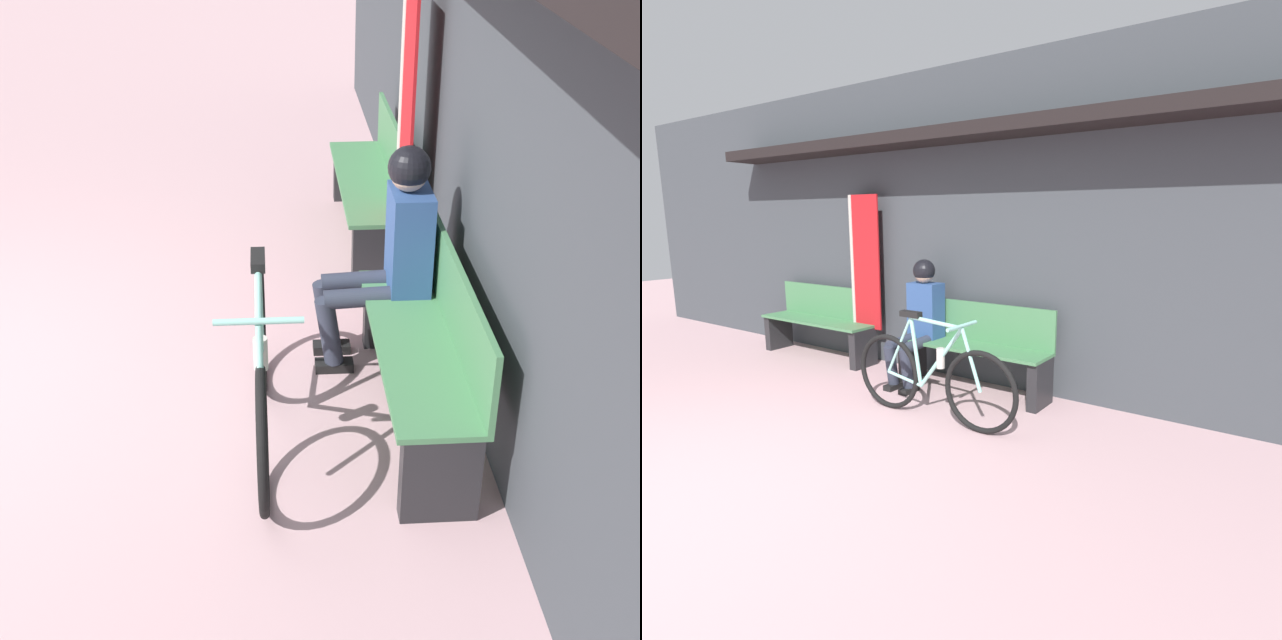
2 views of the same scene
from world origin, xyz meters
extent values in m
cube|color=#3D4247|center=(0.00, 3.05, 1.60)|extent=(12.00, 0.12, 3.20)
cube|color=#477F51|center=(0.48, 2.66, 0.46)|extent=(1.61, 0.42, 0.03)
cube|color=#477F51|center=(0.48, 2.86, 0.68)|extent=(1.61, 0.03, 0.40)
cube|color=#232326|center=(-0.28, 2.66, 0.22)|extent=(0.10, 0.36, 0.45)
cube|color=#232326|center=(1.23, 2.66, 0.22)|extent=(0.10, 0.36, 0.45)
torus|color=black|center=(0.10, 1.88, 0.35)|extent=(0.69, 0.05, 0.69)
torus|color=black|center=(1.08, 1.88, 0.35)|extent=(0.69, 0.05, 0.69)
cylinder|color=#93DBCC|center=(0.64, 1.88, 0.86)|extent=(0.53, 0.03, 0.07)
cylinder|color=#93DBCC|center=(0.69, 1.88, 0.56)|extent=(0.46, 0.03, 0.58)
cylinder|color=#93DBCC|center=(0.42, 1.88, 0.58)|extent=(0.13, 0.03, 0.60)
cylinder|color=#93DBCC|center=(0.28, 1.88, 0.31)|extent=(0.38, 0.03, 0.09)
cylinder|color=#93DBCC|center=(0.23, 1.88, 0.61)|extent=(0.30, 0.02, 0.55)
cylinder|color=#93DBCC|center=(0.99, 1.88, 0.60)|extent=(0.21, 0.03, 0.51)
cube|color=black|center=(0.37, 1.88, 0.90)|extent=(0.20, 0.07, 0.05)
cylinder|color=#93DBCC|center=(0.90, 1.88, 0.87)|extent=(0.03, 0.40, 0.03)
cylinder|color=beige|center=(0.69, 1.88, 0.56)|extent=(0.07, 0.07, 0.17)
cylinder|color=#2D3342|center=(-0.22, 2.45, 0.47)|extent=(0.11, 0.44, 0.13)
cylinder|color=#2D3342|center=(-0.22, 2.26, 0.26)|extent=(0.11, 0.17, 0.42)
cube|color=black|center=(-0.22, 2.29, 0.03)|extent=(0.10, 0.22, 0.06)
cylinder|color=#2D3342|center=(-0.02, 2.45, 0.47)|extent=(0.11, 0.44, 0.13)
cylinder|color=#2D3342|center=(-0.02, 2.26, 0.26)|extent=(0.11, 0.17, 0.42)
cube|color=black|center=(-0.02, 2.29, 0.03)|extent=(0.10, 0.22, 0.06)
cube|color=#2D4C84|center=(-0.12, 2.70, 0.76)|extent=(0.34, 0.22, 0.57)
sphere|color=tan|center=(-0.12, 2.68, 1.15)|extent=(0.20, 0.20, 0.20)
sphere|color=black|center=(-0.12, 2.68, 1.18)|extent=(0.23, 0.23, 0.23)
cube|color=#477F51|center=(-1.81, 2.66, 0.46)|extent=(1.68, 0.42, 0.03)
cube|color=#477F51|center=(-1.81, 2.86, 0.68)|extent=(1.68, 0.03, 0.40)
cube|color=#232326|center=(-2.60, 2.66, 0.22)|extent=(0.10, 0.36, 0.45)
cube|color=#232326|center=(-1.03, 2.66, 0.22)|extent=(0.10, 0.36, 0.45)
cylinder|color=#B7B2A8|center=(-1.30, 2.82, 0.99)|extent=(0.05, 0.05, 1.97)
cube|color=red|center=(-1.08, 2.82, 1.20)|extent=(0.40, 0.02, 1.54)
camera|label=1|loc=(4.29, 1.93, 2.81)|focal=50.00mm
camera|label=2|loc=(3.09, -1.33, 1.70)|focal=28.00mm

